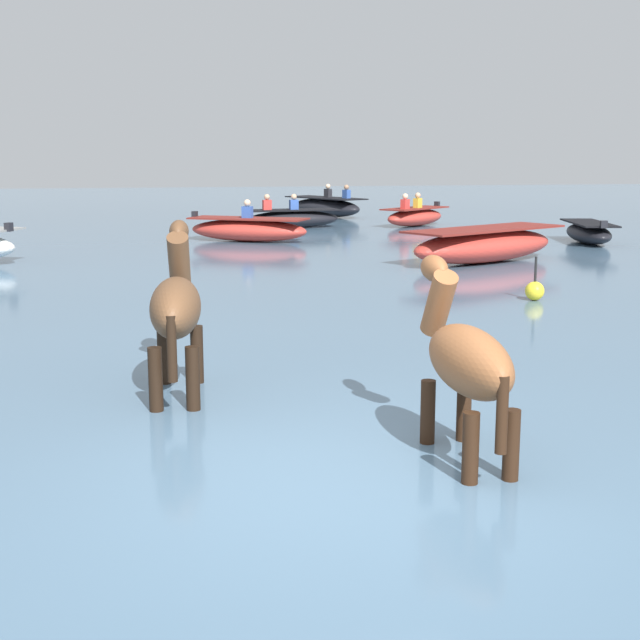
{
  "coord_description": "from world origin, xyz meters",
  "views": [
    {
      "loc": [
        -1.28,
        -5.66,
        2.62
      ],
      "look_at": [
        0.51,
        3.47,
        0.85
      ],
      "focal_mm": 49.11,
      "sensor_mm": 36.0,
      "label": 1
    }
  ],
  "objects_px": {
    "horse_trailing_bay": "(176,311)",
    "boat_near_starboard": "(248,229)",
    "boat_near_port": "(415,216)",
    "boat_far_inshore": "(588,233)",
    "channel_buoy": "(535,290)",
    "boat_distant_west": "(293,218)",
    "boat_far_offshore": "(326,207)",
    "boat_mid_outer": "(485,245)",
    "horse_lead_chestnut": "(465,365)"
  },
  "relations": [
    {
      "from": "boat_near_port",
      "to": "channel_buoy",
      "type": "height_order",
      "value": "boat_near_port"
    },
    {
      "from": "boat_far_inshore",
      "to": "boat_near_port",
      "type": "bearing_deg",
      "value": 114.52
    },
    {
      "from": "horse_trailing_bay",
      "to": "boat_near_port",
      "type": "bearing_deg",
      "value": 66.4
    },
    {
      "from": "boat_near_port",
      "to": "boat_far_offshore",
      "type": "height_order",
      "value": "boat_far_offshore"
    },
    {
      "from": "boat_distant_west",
      "to": "channel_buoy",
      "type": "distance_m",
      "value": 14.31
    },
    {
      "from": "boat_mid_outer",
      "to": "boat_far_offshore",
      "type": "height_order",
      "value": "boat_far_offshore"
    },
    {
      "from": "horse_trailing_bay",
      "to": "boat_near_port",
      "type": "xyz_separation_m",
      "value": [
        8.12,
        18.59,
        -0.51
      ]
    },
    {
      "from": "channel_buoy",
      "to": "horse_lead_chestnut",
      "type": "bearing_deg",
      "value": -118.69
    },
    {
      "from": "boat_near_port",
      "to": "boat_distant_west",
      "type": "distance_m",
      "value": 3.94
    },
    {
      "from": "boat_near_port",
      "to": "boat_far_offshore",
      "type": "xyz_separation_m",
      "value": [
        -1.98,
        4.58,
        0.06
      ]
    },
    {
      "from": "horse_trailing_bay",
      "to": "boat_far_offshore",
      "type": "distance_m",
      "value": 23.97
    },
    {
      "from": "boat_near_port",
      "to": "boat_distant_west",
      "type": "xyz_separation_m",
      "value": [
        -3.93,
        0.07,
        -0.01
      ]
    },
    {
      "from": "boat_mid_outer",
      "to": "boat_near_starboard",
      "type": "height_order",
      "value": "boat_near_starboard"
    },
    {
      "from": "horse_lead_chestnut",
      "to": "boat_far_inshore",
      "type": "xyz_separation_m",
      "value": [
        8.83,
        14.74,
        -0.46
      ]
    },
    {
      "from": "boat_far_offshore",
      "to": "boat_distant_west",
      "type": "bearing_deg",
      "value": -113.45
    },
    {
      "from": "boat_far_offshore",
      "to": "boat_far_inshore",
      "type": "xyz_separation_m",
      "value": [
        4.75,
        -10.65,
        -0.09
      ]
    },
    {
      "from": "boat_far_offshore",
      "to": "boat_near_starboard",
      "type": "bearing_deg",
      "value": -114.02
    },
    {
      "from": "boat_far_inshore",
      "to": "channel_buoy",
      "type": "height_order",
      "value": "channel_buoy"
    },
    {
      "from": "channel_buoy",
      "to": "boat_mid_outer",
      "type": "bearing_deg",
      "value": 77.5
    },
    {
      "from": "boat_near_starboard",
      "to": "boat_near_port",
      "type": "bearing_deg",
      "value": 34.32
    },
    {
      "from": "horse_lead_chestnut",
      "to": "horse_trailing_bay",
      "type": "height_order",
      "value": "horse_trailing_bay"
    },
    {
      "from": "boat_far_offshore",
      "to": "boat_mid_outer",
      "type": "bearing_deg",
      "value": -87.45
    },
    {
      "from": "horse_trailing_bay",
      "to": "boat_far_inshore",
      "type": "bearing_deg",
      "value": 48.96
    },
    {
      "from": "boat_near_starboard",
      "to": "boat_distant_west",
      "type": "bearing_deg",
      "value": 65.35
    },
    {
      "from": "horse_trailing_bay",
      "to": "boat_mid_outer",
      "type": "xyz_separation_m",
      "value": [
        6.76,
        9.23,
        -0.45
      ]
    },
    {
      "from": "horse_trailing_bay",
      "to": "boat_far_inshore",
      "type": "xyz_separation_m",
      "value": [
        10.89,
        12.51,
        -0.54
      ]
    },
    {
      "from": "horse_lead_chestnut",
      "to": "boat_far_offshore",
      "type": "height_order",
      "value": "horse_lead_chestnut"
    },
    {
      "from": "horse_lead_chestnut",
      "to": "boat_near_starboard",
      "type": "xyz_separation_m",
      "value": [
        0.29,
        16.87,
        -0.41
      ]
    },
    {
      "from": "horse_trailing_bay",
      "to": "boat_far_offshore",
      "type": "bearing_deg",
      "value": 75.15
    },
    {
      "from": "horse_lead_chestnut",
      "to": "boat_distant_west",
      "type": "distance_m",
      "value": 20.99
    },
    {
      "from": "boat_far_inshore",
      "to": "channel_buoy",
      "type": "xyz_separation_m",
      "value": [
        -5.19,
        -8.09,
        -0.11
      ]
    },
    {
      "from": "boat_far_inshore",
      "to": "boat_near_starboard",
      "type": "bearing_deg",
      "value": 165.99
    },
    {
      "from": "boat_far_offshore",
      "to": "channel_buoy",
      "type": "relative_size",
      "value": 5.39
    },
    {
      "from": "boat_far_inshore",
      "to": "horse_lead_chestnut",
      "type": "bearing_deg",
      "value": -120.94
    },
    {
      "from": "horse_lead_chestnut",
      "to": "boat_distant_west",
      "type": "xyz_separation_m",
      "value": [
        2.13,
        20.88,
        -0.43
      ]
    },
    {
      "from": "horse_trailing_bay",
      "to": "boat_mid_outer",
      "type": "distance_m",
      "value": 11.46
    },
    {
      "from": "boat_far_inshore",
      "to": "boat_distant_west",
      "type": "bearing_deg",
      "value": 137.52
    },
    {
      "from": "boat_near_port",
      "to": "boat_mid_outer",
      "type": "bearing_deg",
      "value": -98.26
    },
    {
      "from": "boat_mid_outer",
      "to": "boat_far_inshore",
      "type": "relative_size",
      "value": 1.45
    },
    {
      "from": "boat_far_offshore",
      "to": "boat_distant_west",
      "type": "relative_size",
      "value": 1.24
    },
    {
      "from": "horse_lead_chestnut",
      "to": "boat_far_offshore",
      "type": "xyz_separation_m",
      "value": [
        4.08,
        25.39,
        -0.37
      ]
    },
    {
      "from": "horse_trailing_bay",
      "to": "boat_distant_west",
      "type": "relative_size",
      "value": 0.65
    },
    {
      "from": "horse_trailing_bay",
      "to": "boat_near_starboard",
      "type": "relative_size",
      "value": 0.59
    },
    {
      "from": "boat_near_port",
      "to": "boat_near_starboard",
      "type": "relative_size",
      "value": 0.82
    },
    {
      "from": "horse_trailing_bay",
      "to": "boat_far_offshore",
      "type": "relative_size",
      "value": 0.53
    },
    {
      "from": "boat_near_port",
      "to": "boat_far_offshore",
      "type": "bearing_deg",
      "value": 113.37
    },
    {
      "from": "boat_near_port",
      "to": "channel_buoy",
      "type": "distance_m",
      "value": 14.37
    },
    {
      "from": "boat_mid_outer",
      "to": "boat_distant_west",
      "type": "relative_size",
      "value": 1.39
    },
    {
      "from": "horse_lead_chestnut",
      "to": "boat_far_inshore",
      "type": "height_order",
      "value": "horse_lead_chestnut"
    },
    {
      "from": "boat_near_starboard",
      "to": "channel_buoy",
      "type": "relative_size",
      "value": 4.81
    }
  ]
}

